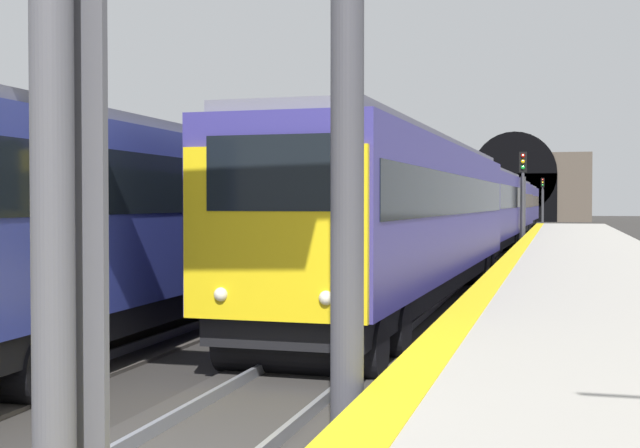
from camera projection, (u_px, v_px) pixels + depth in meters
platform_right_edge_strip at (396, 390)px, 7.00m from camera, size 112.00×0.50×0.01m
train_main_approaching at (494, 207)px, 48.87m from camera, size 77.04×3.26×4.10m
train_adjacent_platform at (314, 211)px, 28.44m from camera, size 41.10×3.25×4.92m
railway_signal_mid at (523, 192)px, 44.54m from camera, size 0.39×0.38×5.18m
railway_signal_far at (543, 196)px, 98.37m from camera, size 0.39×0.38×5.31m
tunnel_portal at (514, 187)px, 113.68m from camera, size 2.38×19.44×11.74m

